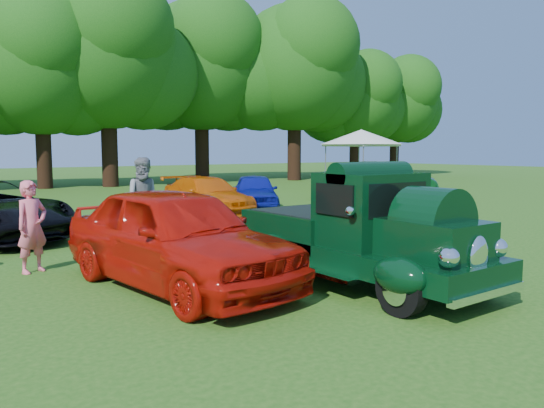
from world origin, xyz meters
TOP-DOWN VIEW (x-y plane):
  - ground at (0.00, 0.00)m, footprint 120.00×120.00m
  - hero_pickup at (0.11, -0.39)m, footprint 2.11×4.54m
  - red_convertible at (-2.35, 1.11)m, footprint 2.41×4.83m
  - back_car_orange at (2.54, 8.91)m, footprint 1.81×4.28m
  - back_car_blue at (4.48, 9.01)m, footprint 3.24×3.99m
  - back_car_green at (10.79, 9.07)m, footprint 4.42×4.89m
  - spectator_pink at (-3.94, 3.48)m, footprint 0.69×0.60m
  - spectator_grey at (-1.03, 5.48)m, footprint 1.15×1.03m
  - canopy_tent at (14.05, 13.26)m, footprint 4.42×4.42m

SIDE VIEW (x-z plane):
  - ground at x=0.00m, z-range 0.00..0.00m
  - back_car_orange at x=2.54m, z-range 0.00..1.23m
  - back_car_blue at x=4.48m, z-range 0.00..1.28m
  - hero_pickup at x=0.11m, z-range -0.12..1.65m
  - red_convertible at x=-2.35m, z-range 0.00..1.58m
  - spectator_pink at x=-3.94m, z-range 0.00..1.60m
  - back_car_green at x=10.79m, z-range 0.00..1.62m
  - spectator_grey at x=-1.03m, z-range 0.00..1.95m
  - canopy_tent at x=14.05m, z-range 1.16..4.32m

